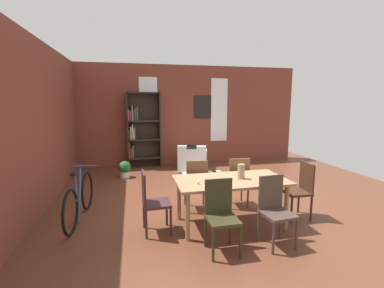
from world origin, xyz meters
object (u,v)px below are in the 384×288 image
object	(u,v)px
dining_table	(231,184)
dining_chair_far_left	(196,183)
dining_chair_head_right	(300,188)
potted_plant_by_shelf	(125,169)
dining_chair_near_right	(275,208)
bookshelf_tall	(141,129)
dining_chair_head_left	(152,200)
dining_chair_near_left	(221,213)
bicycle_second	(80,199)
vase_on_table	(241,171)
armchair_white	(193,160)
dining_chair_far_right	(237,180)

from	to	relation	value
dining_table	dining_chair_far_left	world-z (taller)	dining_chair_far_left
dining_chair_head_right	potted_plant_by_shelf	bearing A→B (deg)	133.01
dining_table	dining_chair_head_right	size ratio (longest dim) A/B	1.85
dining_chair_near_right	bookshelf_tall	distance (m)	5.29
dining_chair_head_left	dining_chair_near_right	bearing A→B (deg)	-22.40
dining_chair_head_left	potted_plant_by_shelf	bearing A→B (deg)	98.52
dining_chair_near_left	bicycle_second	distance (m)	2.46
vase_on_table	bicycle_second	size ratio (longest dim) A/B	0.14
dining_table	potted_plant_by_shelf	distance (m)	3.66
armchair_white	dining_chair_near_left	bearing A→B (deg)	-97.93
dining_chair_far_right	bookshelf_tall	xyz separation A→B (m)	(-1.62, 3.63, 0.65)
bicycle_second	dining_chair_head_right	bearing A→B (deg)	-11.26
dining_chair_far_right	potted_plant_by_shelf	world-z (taller)	dining_chair_far_right
dining_chair_far_right	armchair_white	distance (m)	2.94
dining_chair_far_left	dining_chair_far_right	distance (m)	0.79
dining_chair_far_left	bookshelf_tall	distance (m)	3.78
dining_chair_near_left	potted_plant_by_shelf	distance (m)	4.11
dining_chair_head_right	dining_chair_near_right	xyz separation A→B (m)	(-0.86, -0.68, 0.00)
dining_chair_head_left	armchair_white	distance (m)	3.90
bicycle_second	potted_plant_by_shelf	bearing A→B (deg)	74.85
dining_chair_near_right	bicycle_second	bearing A→B (deg)	153.26
dining_chair_far_left	dining_chair_far_right	size ratio (longest dim) A/B	1.00
dining_chair_near_left	dining_chair_far_right	bearing A→B (deg)	59.97
vase_on_table	dining_table	bearing A→B (deg)	180.00
vase_on_table	dining_chair_near_right	distance (m)	0.80
vase_on_table	dining_chair_near_left	xyz separation A→B (m)	(-0.57, -0.68, -0.36)
dining_table	dining_chair_head_right	distance (m)	1.26
bookshelf_tall	dining_chair_head_right	bearing A→B (deg)	-60.03
dining_chair_far_right	bookshelf_tall	size ratio (longest dim) A/B	0.42
vase_on_table	bookshelf_tall	world-z (taller)	bookshelf_tall
armchair_white	dining_chair_head_left	bearing A→B (deg)	-111.94
bicycle_second	dining_chair_head_left	bearing A→B (deg)	-32.39
dining_chair_far_left	bookshelf_tall	xyz separation A→B (m)	(-0.83, 3.63, 0.65)
dining_chair_head_right	bicycle_second	bearing A→B (deg)	168.74
vase_on_table	dining_chair_far_right	size ratio (longest dim) A/B	0.25
dining_chair_head_right	armchair_white	world-z (taller)	dining_chair_head_right
dining_chair_near_left	bicycle_second	bearing A→B (deg)	144.98
dining_chair_near_right	armchair_white	size ratio (longest dim) A/B	0.94
vase_on_table	dining_chair_near_right	size ratio (longest dim) A/B	0.25
dining_table	dining_chair_head_right	xyz separation A→B (m)	(1.25, -0.00, -0.15)
dining_table	vase_on_table	xyz separation A→B (m)	(0.17, 0.00, 0.21)
potted_plant_by_shelf	dining_chair_near_right	bearing A→B (deg)	-61.32
dining_chair_far_right	dining_chair_near_left	bearing A→B (deg)	-120.03
dining_table	bicycle_second	size ratio (longest dim) A/B	1.05
dining_chair_far_right	dining_chair_near_left	distance (m)	1.57
dining_chair_far_left	potted_plant_by_shelf	xyz separation A→B (m)	(-1.33, 2.52, -0.28)
dining_chair_far_right	dining_chair_head_left	size ratio (longest dim) A/B	1.00
vase_on_table	dining_chair_head_right	bearing A→B (deg)	-0.10
vase_on_table	dining_chair_head_left	distance (m)	1.47
dining_chair_head_left	armchair_white	size ratio (longest dim) A/B	0.94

